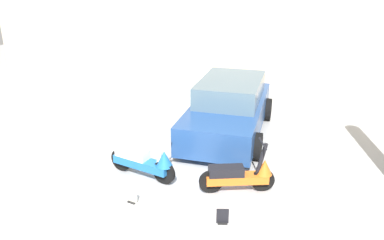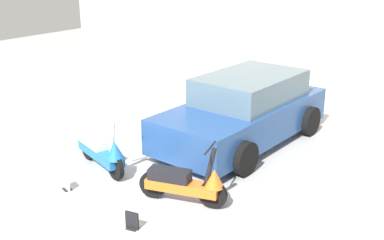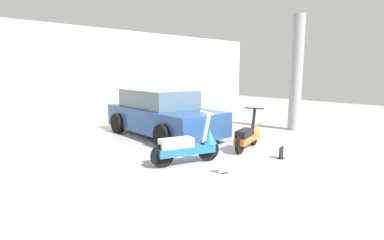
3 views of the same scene
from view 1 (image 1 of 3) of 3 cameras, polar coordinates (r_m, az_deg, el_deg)
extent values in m
plane|color=#B2B2B2|center=(6.52, -2.65, -13.98)|extent=(28.00, 28.00, 0.00)
cube|color=beige|center=(13.74, 7.13, 13.07)|extent=(19.60, 0.12, 3.65)
cylinder|color=black|center=(7.23, -4.30, -7.95)|extent=(0.47, 0.21, 0.47)
cylinder|color=black|center=(7.81, -10.70, -5.96)|extent=(0.47, 0.21, 0.47)
cube|color=#1E66B2|center=(7.48, -7.65, -6.54)|extent=(1.26, 0.62, 0.16)
cube|color=white|center=(7.52, -9.06, -4.95)|extent=(0.74, 0.46, 0.18)
cylinder|color=white|center=(7.04, -4.78, -4.48)|extent=(0.23, 0.14, 0.67)
cylinder|color=white|center=(6.90, -4.86, -2.00)|extent=(0.19, 0.53, 0.03)
cone|color=#1E66B2|center=(7.08, -4.24, -5.92)|extent=(0.39, 0.39, 0.31)
cylinder|color=black|center=(7.12, 10.72, -8.97)|extent=(0.44, 0.20, 0.44)
cylinder|color=black|center=(6.95, 2.86, -9.39)|extent=(0.44, 0.20, 0.44)
cube|color=orange|center=(6.99, 6.86, -8.82)|extent=(1.17, 0.59, 0.15)
cube|color=black|center=(6.88, 5.22, -7.74)|extent=(0.68, 0.43, 0.17)
cylinder|color=black|center=(6.90, 10.55, -5.85)|extent=(0.21, 0.13, 0.62)
cylinder|color=black|center=(6.77, 10.73, -3.53)|extent=(0.18, 0.49, 0.03)
cone|color=orange|center=(6.99, 11.01, -7.04)|extent=(0.37, 0.37, 0.28)
cube|color=navy|center=(9.36, 5.54, 0.80)|extent=(1.83, 4.04, 0.66)
cube|color=slate|center=(9.39, 5.94, 4.68)|extent=(1.55, 2.29, 0.52)
cylinder|color=black|center=(8.20, 9.81, -3.98)|extent=(0.23, 0.61, 0.61)
cylinder|color=black|center=(8.51, -1.76, -2.68)|extent=(0.23, 0.61, 0.61)
cylinder|color=black|center=(10.48, 11.39, 1.62)|extent=(0.23, 0.61, 0.61)
cylinder|color=black|center=(10.72, 2.21, 2.50)|extent=(0.23, 0.61, 0.61)
cube|color=black|center=(6.87, -9.04, -12.18)|extent=(0.19, 0.16, 0.01)
cube|color=silver|center=(6.80, -9.10, -11.31)|extent=(0.20, 0.09, 0.26)
cube|color=black|center=(6.32, 4.64, -15.29)|extent=(0.18, 0.15, 0.01)
cube|color=black|center=(6.24, 4.68, -14.38)|extent=(0.20, 0.07, 0.26)
camera|label=2|loc=(3.53, 88.13, -1.89)|focal=45.00mm
camera|label=3|loc=(6.88, -58.57, -5.21)|focal=28.00mm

